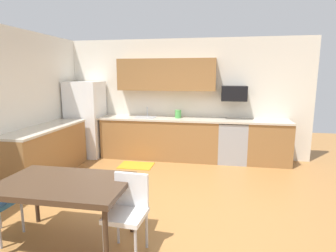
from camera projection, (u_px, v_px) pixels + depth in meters
name	position (u px, v px, depth m)	size (l,w,h in m)	color
ground_plane	(156.00, 204.00, 4.16)	(12.00, 12.00, 0.00)	#9E6B38
wall_back	(181.00, 99.00, 6.48)	(5.80, 0.10, 2.70)	silver
cabinet_run_back	(160.00, 139.00, 6.38)	(2.64, 0.60, 0.90)	olive
cabinet_run_back_right	(268.00, 143.00, 5.96)	(0.91, 0.60, 0.90)	olive
cabinet_run_left	(46.00, 153.00, 5.26)	(0.60, 2.00, 0.90)	olive
countertop_back	(178.00, 119.00, 6.22)	(4.80, 0.64, 0.04)	beige
countertop_left	(44.00, 128.00, 5.17)	(0.64, 2.00, 0.04)	beige
upper_cabinets_back	(166.00, 75.00, 6.22)	(2.20, 0.34, 0.70)	olive
refrigerator	(86.00, 119.00, 6.53)	(0.76, 0.70, 1.75)	white
oven_range	(232.00, 142.00, 6.09)	(0.60, 0.60, 0.91)	#999BA0
microwave	(234.00, 93.00, 6.00)	(0.54, 0.36, 0.32)	black
sink_basin	(145.00, 120.00, 6.36)	(0.48, 0.40, 0.14)	#A5A8AD
sink_faucet	(147.00, 112.00, 6.50)	(0.02, 0.02, 0.24)	#B2B5BA
dining_table	(64.00, 187.00, 3.04)	(1.40, 0.90, 0.75)	#422D1E
chair_near_table	(128.00, 207.00, 2.96)	(0.43, 0.43, 0.85)	white
floor_mat	(136.00, 165.00, 5.90)	(0.70, 0.50, 0.01)	orange
kettle	(178.00, 114.00, 6.25)	(0.14, 0.14, 0.20)	#4CA54C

